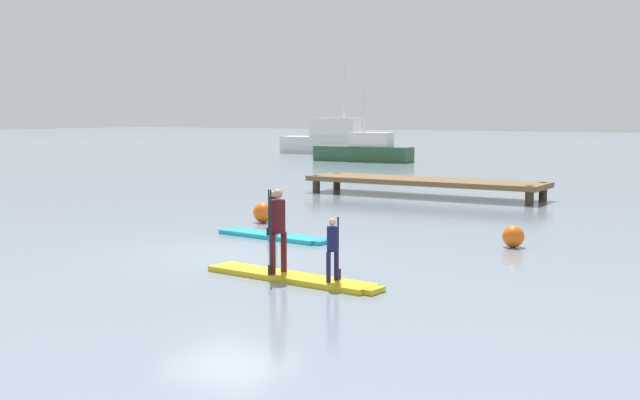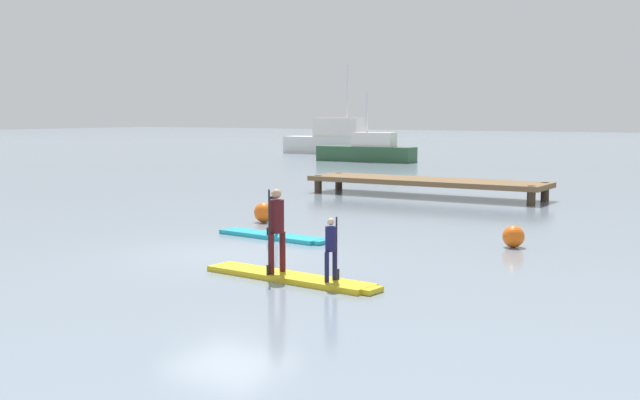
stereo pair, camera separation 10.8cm
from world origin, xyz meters
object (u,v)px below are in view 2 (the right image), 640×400
paddleboard_far (291,278)px  motor_boat_small_navy (334,140)px  paddler_child_solo (273,210)px  mooring_buoy_mid (264,212)px  paddler_adult (276,225)px  paddler_child_front (331,246)px  paddleboard_near (274,236)px  fishing_boat_green_midground (368,151)px  mooring_buoy_near (513,237)px

paddleboard_far → motor_boat_small_navy: (-22.86, 39.65, 1.00)m
paddler_child_solo → mooring_buoy_mid: 2.87m
motor_boat_small_navy → mooring_buoy_mid: (17.91, -33.67, -0.78)m
paddler_adult → paddleboard_far: bearing=-4.1°
mooring_buoy_mid → paddler_child_front: bearing=-46.0°
mooring_buoy_mid → paddleboard_far: bearing=-50.4°
paddleboard_near → paddler_child_solo: (-0.00, -0.01, 0.64)m
paddler_child_solo → paddleboard_far: paddler_child_solo is taller
paddleboard_near → motor_boat_small_navy: (-19.75, 35.82, 1.00)m
paddler_adult → paddler_child_front: size_ratio=1.39×
fishing_boat_green_midground → motor_boat_small_navy: (-6.91, 7.45, 0.36)m
paddleboard_near → paddler_adult: size_ratio=2.06×
paddleboard_far → motor_boat_small_navy: bearing=120.0°
paddleboard_near → paddler_adult: 4.80m
mooring_buoy_near → paddler_child_front: bearing=-103.6°
mooring_buoy_mid → paddler_adult: bearing=-52.2°
mooring_buoy_near → mooring_buoy_mid: mooring_buoy_mid is taller
mooring_buoy_near → motor_boat_small_navy: bearing=126.4°
paddler_child_front → paddleboard_far: bearing=175.6°
mooring_buoy_near → paddler_child_solo: bearing=-161.7°
paddleboard_near → paddler_child_front: size_ratio=2.86×
motor_boat_small_navy → paddler_child_solo: bearing=-61.1°
paddleboard_far → paddler_child_front: (0.88, -0.07, 0.67)m
paddleboard_near → paddler_child_solo: size_ratio=2.89×
paddler_child_solo → motor_boat_small_navy: 40.92m
paddler_child_solo → fishing_boat_green_midground: bearing=114.3°
paddleboard_near → motor_boat_small_navy: motor_boat_small_navy is taller
paddler_child_front → mooring_buoy_mid: size_ratio=2.01×
paddleboard_far → paddler_child_front: size_ratio=3.33×
paddleboard_near → mooring_buoy_near: size_ratio=6.43×
paddler_child_solo → paddler_adult: (2.77, -3.79, 0.29)m
paddleboard_near → mooring_buoy_near: mooring_buoy_near is taller
paddler_child_solo → mooring_buoy_mid: size_ratio=1.99×
paddler_child_solo → fishing_boat_green_midground: 31.15m
paddleboard_near → paddler_adult: paddler_adult is taller
motor_boat_small_navy → mooring_buoy_near: (25.11, -34.06, -0.81)m
fishing_boat_green_midground → paddler_child_solo: bearing=-65.7°
paddleboard_near → paddleboard_far: bearing=-51.0°
fishing_boat_green_midground → mooring_buoy_near: (18.20, -26.61, -0.45)m
paddleboard_near → paddleboard_far: 4.93m
paddleboard_far → mooring_buoy_near: (2.25, 5.59, 0.20)m
paddler_child_solo → mooring_buoy_near: 5.66m
paddler_child_solo → mooring_buoy_mid: paddler_child_solo is taller
mooring_buoy_near → paddleboard_near: bearing=-161.8°
paddler_child_solo → motor_boat_small_navy: (-19.75, 35.84, 0.37)m
paddler_adult → paddler_child_front: paddler_adult is taller
paddler_adult → paddler_child_front: (1.22, -0.09, -0.26)m
paddleboard_far → fishing_boat_green_midground: fishing_boat_green_midground is taller
paddler_child_solo → mooring_buoy_near: paddler_child_solo is taller
paddleboard_near → mooring_buoy_near: 5.64m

